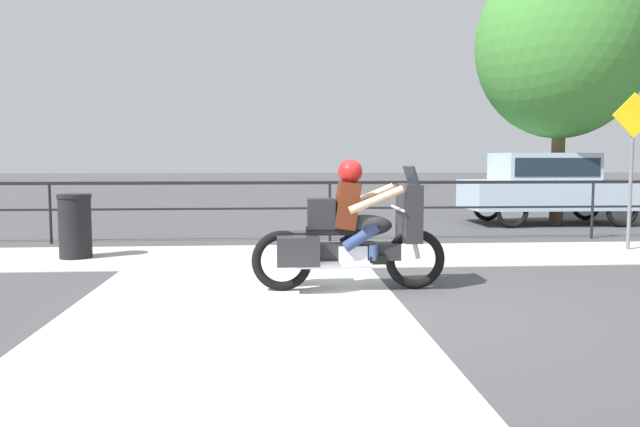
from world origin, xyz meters
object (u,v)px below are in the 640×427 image
street_sign (632,151)px  parked_car (548,184)px  motorcycle (351,232)px  trash_bin (75,226)px  tree_behind_sign (562,45)px

street_sign → parked_car: bearing=83.8°
motorcycle → trash_bin: (-3.98, 2.62, -0.19)m
street_sign → trash_bin: bearing=-178.4°
street_sign → tree_behind_sign: size_ratio=0.42×
street_sign → tree_behind_sign: tree_behind_sign is taller
street_sign → tree_behind_sign: (0.65, 4.16, 2.49)m
parked_car → motorcycle: bearing=-128.0°
tree_behind_sign → parked_car: bearing=168.6°
motorcycle → street_sign: 5.93m
motorcycle → tree_behind_sign: bearing=54.8°
trash_bin → tree_behind_sign: size_ratio=0.16×
motorcycle → street_sign: (5.09, 2.86, 0.99)m
tree_behind_sign → motorcycle: bearing=-129.3°
trash_bin → street_sign: bearing=1.6°
motorcycle → street_sign: bearing=33.4°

